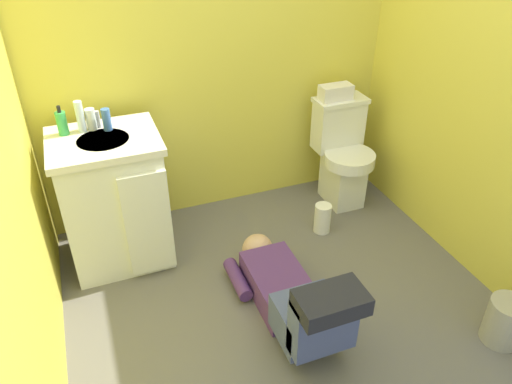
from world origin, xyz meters
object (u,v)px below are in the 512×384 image
(toilet, at_px, (342,154))
(bottle_white, at_px, (91,119))
(soap_dispenser, at_px, (62,123))
(tissue_box, at_px, (336,92))
(paper_towel_roll, at_px, (322,218))
(faucet, at_px, (98,119))
(bottle_clear, at_px, (80,117))
(person_plumber, at_px, (292,296))
(vanity_cabinet, at_px, (115,200))
(trash_can, at_px, (505,321))
(bottle_blue, at_px, (107,120))

(toilet, distance_m, bottle_white, 1.70)
(toilet, distance_m, soap_dispenser, 1.85)
(tissue_box, height_order, paper_towel_roll, tissue_box)
(faucet, xyz_separation_m, bottle_clear, (-0.09, -0.02, 0.04))
(faucet, bearing_deg, bottle_white, -166.38)
(tissue_box, xyz_separation_m, bottle_clear, (-1.63, -0.06, 0.11))
(faucet, xyz_separation_m, person_plumber, (0.76, -1.02, -0.69))
(faucet, bearing_deg, paper_towel_roll, -16.03)
(toilet, height_order, faucet, faucet)
(vanity_cabinet, bearing_deg, tissue_box, 6.98)
(soap_dispenser, height_order, bottle_white, soap_dispenser)
(bottle_white, bearing_deg, bottle_clear, -165.44)
(vanity_cabinet, distance_m, paper_towel_roll, 1.34)
(toilet, relative_size, bottle_clear, 4.19)
(vanity_cabinet, distance_m, bottle_clear, 0.51)
(bottle_white, relative_size, paper_towel_roll, 0.59)
(bottle_clear, bearing_deg, faucet, 14.17)
(person_plumber, bearing_deg, bottle_white, 128.36)
(person_plumber, bearing_deg, bottle_clear, 130.56)
(vanity_cabinet, xyz_separation_m, soap_dispenser, (-0.19, 0.13, 0.47))
(toilet, bearing_deg, faucet, 178.23)
(trash_can, bearing_deg, bottle_white, 139.18)
(toilet, distance_m, person_plumber, 1.28)
(trash_can, bearing_deg, bottle_blue, 138.61)
(faucet, relative_size, bottle_white, 0.82)
(toilet, relative_size, soap_dispenser, 4.52)
(bottle_clear, bearing_deg, trash_can, -39.71)
(paper_towel_roll, bearing_deg, person_plumber, -128.79)
(tissue_box, bearing_deg, person_plumber, -126.25)
(tissue_box, xyz_separation_m, bottle_blue, (-1.49, -0.09, 0.08))
(vanity_cabinet, bearing_deg, bottle_white, 106.51)
(toilet, bearing_deg, bottle_blue, -179.99)
(faucet, height_order, soap_dispenser, soap_dispenser)
(toilet, distance_m, bottle_blue, 1.62)
(trash_can, bearing_deg, paper_towel_roll, 110.47)
(soap_dispenser, height_order, bottle_clear, bottle_clear)
(vanity_cabinet, xyz_separation_m, tissue_box, (1.53, 0.19, 0.38))
(vanity_cabinet, relative_size, trash_can, 3.22)
(bottle_blue, bearing_deg, faucet, 131.14)
(vanity_cabinet, bearing_deg, bottle_clear, 127.25)
(bottle_white, distance_m, trash_can, 2.43)
(faucet, height_order, trash_can, faucet)
(bottle_clear, height_order, bottle_white, bottle_clear)
(bottle_clear, bearing_deg, person_plumber, -49.44)
(vanity_cabinet, distance_m, bottle_blue, 0.48)
(soap_dispenser, xyz_separation_m, bottle_blue, (0.23, -0.03, -0.01))
(tissue_box, relative_size, trash_can, 0.86)
(toilet, xyz_separation_m, bottle_clear, (-1.67, 0.03, 0.54))
(tissue_box, height_order, bottle_blue, bottle_blue)
(soap_dispenser, xyz_separation_m, bottle_clear, (0.10, -0.00, 0.02))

